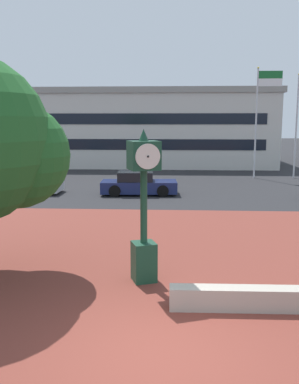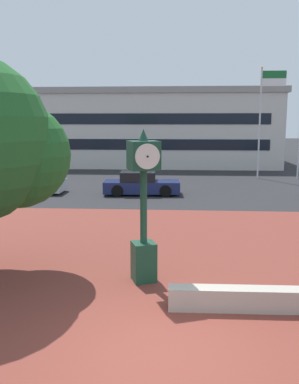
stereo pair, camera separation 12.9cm
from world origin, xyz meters
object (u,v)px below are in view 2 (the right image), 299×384
Objects in this scene: street_clock at (144,204)px; flagpole_primary at (264,111)px; car_street_mid at (141,184)px; civic_building at (144,127)px; car_street_near at (26,183)px.

flagpole_primary is (6.76, 20.35, 2.75)m from street_clock.
car_street_mid is at bearing -137.00° from flagpole_primary.
flagpole_primary is 15.62m from civic_building.
car_street_near is 0.55× the size of flagpole_primary.
civic_building is at bearing -179.25° from car_street_mid.
car_street_mid is (-1.23, 12.89, -1.41)m from street_clock.
street_clock is 21.62m from flagpole_primary.
car_street_near is (-7.81, 12.92, -1.41)m from street_clock.
car_street_near is at bearing 101.27° from street_clock.
flagpole_primary reaches higher than street_clock.
car_street_mid is at bearing 89.31° from car_street_near.
civic_building reaches higher than car_street_near.
car_street_mid is 20.11m from civic_building.
street_clock is 15.16m from car_street_near.
flagpole_primary is (14.57, 7.42, 4.16)m from car_street_near.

